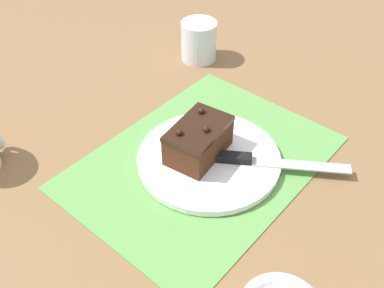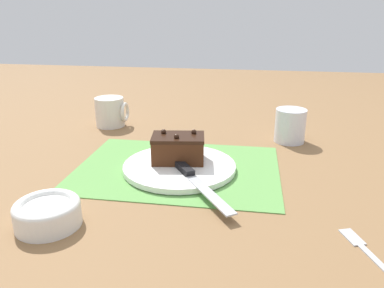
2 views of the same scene
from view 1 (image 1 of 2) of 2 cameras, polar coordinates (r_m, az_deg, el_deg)
ground_plane at (r=0.81m, az=1.33°, el=-2.32°), size 3.00×3.00×0.00m
placemat_woven at (r=0.80m, az=1.33°, el=-2.22°), size 0.46×0.34×0.00m
cake_plate at (r=0.80m, az=2.13°, el=-1.86°), size 0.25×0.25×0.01m
chocolate_cake at (r=0.78m, az=0.86°, el=0.53°), size 0.13×0.09×0.07m
serving_knife at (r=0.79m, az=7.76°, el=-2.02°), size 0.16×0.22×0.01m
drinking_glass at (r=1.07m, az=0.88°, el=12.96°), size 0.08×0.08×0.09m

